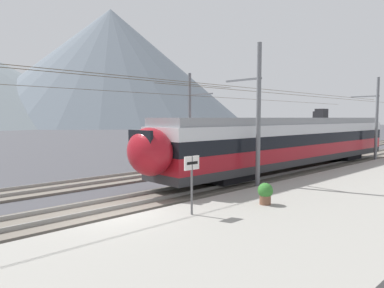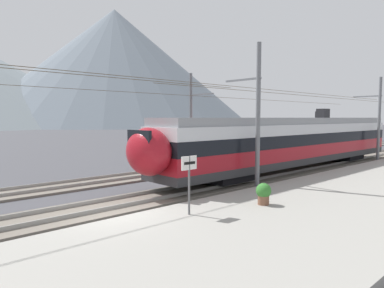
% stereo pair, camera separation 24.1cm
% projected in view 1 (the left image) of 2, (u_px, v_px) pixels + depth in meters
% --- Properties ---
extents(ground_plane, '(400.00, 400.00, 0.00)m').
position_uv_depth(ground_plane, '(116.00, 220.00, 13.02)').
color(ground_plane, '#424247').
extents(platform_slab, '(120.00, 8.15, 0.31)m').
position_uv_depth(platform_slab, '(205.00, 252.00, 9.57)').
color(platform_slab, gray).
rests_on(platform_slab, ground).
extents(track_near, '(120.00, 3.00, 0.28)m').
position_uv_depth(track_near, '(94.00, 210.00, 14.25)').
color(track_near, '#6B6359').
rests_on(track_near, ground).
extents(track_far, '(120.00, 3.00, 0.28)m').
position_uv_depth(track_far, '(44.00, 189.00, 18.29)').
color(track_far, '#6B6359').
rests_on(track_far, ground).
extents(train_near_platform, '(26.34, 2.90, 4.27)m').
position_uv_depth(train_near_platform, '(292.00, 141.00, 24.50)').
color(train_near_platform, '#2D2D30').
rests_on(train_near_platform, track_near).
extents(train_far_track, '(23.53, 3.02, 4.27)m').
position_uv_depth(train_far_track, '(299.00, 133.00, 35.89)').
color(train_far_track, '#2D2D30').
rests_on(train_far_track, track_far).
extents(catenary_mast_mid, '(44.59, 2.39, 7.74)m').
position_uv_depth(catenary_mast_mid, '(256.00, 114.00, 18.26)').
color(catenary_mast_mid, slate).
rests_on(catenary_mast_mid, ground).
extents(catenary_mast_east, '(44.59, 2.39, 7.31)m').
position_uv_depth(catenary_mast_east, '(375.00, 118.00, 29.95)').
color(catenary_mast_east, slate).
rests_on(catenary_mast_east, ground).
extents(catenary_mast_far_side, '(44.59, 2.70, 7.47)m').
position_uv_depth(catenary_mast_far_side, '(191.00, 117.00, 28.31)').
color(catenary_mast_far_side, slate).
rests_on(catenary_mast_far_side, ground).
extents(platform_sign, '(0.70, 0.08, 2.16)m').
position_uv_depth(platform_sign, '(192.00, 172.00, 12.59)').
color(platform_sign, '#59595B').
rests_on(platform_sign, platform_slab).
extents(potted_plant_platform_edge, '(0.62, 0.62, 0.89)m').
position_uv_depth(potted_plant_platform_edge, '(265.00, 192.00, 14.16)').
color(potted_plant_platform_edge, brown).
rests_on(potted_plant_platform_edge, platform_slab).
extents(mountain_right_ridge, '(137.84, 137.84, 58.39)m').
position_uv_depth(mountain_right_ridge, '(111.00, 68.00, 176.22)').
color(mountain_right_ridge, slate).
rests_on(mountain_right_ridge, ground).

